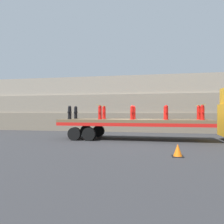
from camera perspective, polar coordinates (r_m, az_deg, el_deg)
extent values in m
plane|color=#2D2D30|center=(13.96, 5.51, -7.16)|extent=(120.00, 120.00, 0.00)
cube|color=#706656|center=(20.29, 7.31, -2.59)|extent=(60.00, 3.00, 1.66)
cube|color=gray|center=(20.43, 7.34, 2.08)|extent=(60.00, 3.00, 1.66)
cube|color=gray|center=(20.71, 7.36, 6.65)|extent=(60.00, 3.00, 1.66)
cube|color=brown|center=(13.86, 5.51, -2.26)|extent=(9.26, 2.48, 0.18)
cube|color=red|center=(12.68, 4.98, -3.33)|extent=(9.26, 0.08, 0.20)
cube|color=red|center=(15.06, 5.96, -2.81)|extent=(9.26, 0.08, 0.20)
cylinder|color=black|center=(13.30, -6.02, -5.77)|extent=(0.80, 0.30, 0.80)
cylinder|color=black|center=(15.49, -3.51, -4.96)|extent=(0.80, 0.30, 0.80)
cylinder|color=black|center=(13.60, -9.77, -5.64)|extent=(0.80, 0.30, 0.80)
cylinder|color=black|center=(15.75, -6.79, -4.88)|extent=(0.80, 0.30, 0.80)
cylinder|color=black|center=(14.30, -11.00, -1.77)|extent=(0.28, 0.28, 0.03)
cylinder|color=black|center=(14.29, -11.00, -0.39)|extent=(0.22, 0.22, 0.72)
sphere|color=black|center=(14.30, -11.00, 1.23)|extent=(0.21, 0.21, 0.21)
cylinder|color=black|center=(14.12, -11.29, -0.05)|extent=(0.10, 0.15, 0.10)
cylinder|color=black|center=(14.47, -10.72, -0.05)|extent=(0.10, 0.15, 0.10)
cylinder|color=black|center=(15.32, -9.46, -1.66)|extent=(0.28, 0.28, 0.03)
cylinder|color=black|center=(15.31, -9.46, -0.37)|extent=(0.22, 0.22, 0.72)
sphere|color=black|center=(15.32, -9.46, 1.15)|extent=(0.21, 0.21, 0.21)
cylinder|color=black|center=(15.14, -9.71, -0.05)|extent=(0.10, 0.15, 0.10)
cylinder|color=black|center=(15.49, -9.21, -0.05)|extent=(0.10, 0.15, 0.10)
cylinder|color=red|center=(13.67, -3.15, -1.85)|extent=(0.28, 0.28, 0.03)
cylinder|color=red|center=(13.66, -3.15, -0.41)|extent=(0.22, 0.22, 0.72)
sphere|color=red|center=(13.67, -3.15, 1.29)|extent=(0.21, 0.21, 0.21)
cylinder|color=red|center=(13.48, -3.35, -0.05)|extent=(0.10, 0.15, 0.10)
cylinder|color=red|center=(13.84, -2.96, -0.05)|extent=(0.10, 0.15, 0.10)
cylinder|color=red|center=(14.73, -2.10, -1.72)|extent=(0.28, 0.28, 0.03)
cylinder|color=red|center=(14.72, -2.10, -0.39)|extent=(0.22, 0.22, 0.72)
sphere|color=red|center=(14.73, -2.10, 1.19)|extent=(0.21, 0.21, 0.21)
cylinder|color=red|center=(14.54, -2.27, -0.05)|extent=(0.10, 0.15, 0.10)
cylinder|color=red|center=(14.91, -1.94, -0.05)|extent=(0.10, 0.15, 0.10)
cylinder|color=red|center=(13.31, 5.28, -1.90)|extent=(0.28, 0.28, 0.03)
cylinder|color=red|center=(13.31, 5.28, -0.42)|extent=(0.22, 0.22, 0.72)
sphere|color=red|center=(13.31, 5.28, 1.33)|extent=(0.21, 0.21, 0.21)
cylinder|color=red|center=(13.12, 5.20, -0.05)|extent=(0.10, 0.15, 0.10)
cylinder|color=red|center=(13.49, 5.36, -0.05)|extent=(0.10, 0.15, 0.10)
cylinder|color=red|center=(14.40, 5.73, -1.76)|extent=(0.28, 0.28, 0.03)
cylinder|color=red|center=(14.40, 5.73, -0.39)|extent=(0.22, 0.22, 0.72)
sphere|color=red|center=(14.40, 5.73, 1.22)|extent=(0.21, 0.21, 0.21)
cylinder|color=red|center=(14.21, 5.66, -0.05)|extent=(0.10, 0.15, 0.10)
cylinder|color=red|center=(14.58, 5.80, -0.05)|extent=(0.10, 0.15, 0.10)
cylinder|color=red|center=(13.26, 13.98, -1.91)|extent=(0.28, 0.28, 0.03)
cylinder|color=red|center=(13.25, 13.98, -0.42)|extent=(0.22, 0.22, 0.72)
sphere|color=red|center=(13.26, 13.98, 1.33)|extent=(0.21, 0.21, 0.21)
cylinder|color=red|center=(13.07, 14.02, -0.05)|extent=(0.10, 0.15, 0.10)
cylinder|color=red|center=(13.44, 13.94, -0.05)|extent=(0.10, 0.15, 0.10)
cylinder|color=red|center=(14.35, 13.77, -1.76)|extent=(0.28, 0.28, 0.03)
cylinder|color=red|center=(14.35, 13.77, -0.39)|extent=(0.22, 0.22, 0.72)
sphere|color=red|center=(14.35, 13.76, 1.23)|extent=(0.21, 0.21, 0.21)
cylinder|color=red|center=(14.16, 13.80, -0.05)|extent=(0.10, 0.15, 0.10)
cylinder|color=red|center=(14.53, 13.73, -0.05)|extent=(0.10, 0.15, 0.10)
cylinder|color=red|center=(13.51, 22.55, -1.87)|extent=(0.28, 0.28, 0.03)
cylinder|color=red|center=(13.50, 22.55, -0.41)|extent=(0.22, 0.22, 0.72)
sphere|color=red|center=(13.51, 22.55, 1.31)|extent=(0.21, 0.21, 0.21)
cylinder|color=red|center=(13.32, 22.71, -0.05)|extent=(0.10, 0.15, 0.10)
cylinder|color=red|center=(13.69, 22.39, -0.05)|extent=(0.10, 0.15, 0.10)
cylinder|color=red|center=(14.58, 21.70, -1.74)|extent=(0.28, 0.28, 0.03)
cylinder|color=red|center=(14.58, 21.70, -0.38)|extent=(0.22, 0.22, 0.72)
sphere|color=red|center=(14.58, 21.70, 1.21)|extent=(0.21, 0.21, 0.21)
cylinder|color=red|center=(14.39, 21.84, -0.05)|extent=(0.10, 0.15, 0.10)
cylinder|color=red|center=(14.76, 21.57, -0.05)|extent=(0.10, 0.15, 0.10)
cube|color=yellow|center=(14.20, -2.61, 1.69)|extent=(0.05, 2.68, 0.01)
cube|color=yellow|center=(14.05, 22.11, 1.71)|extent=(0.05, 2.68, 0.01)
cube|color=black|center=(9.00, 16.80, -11.02)|extent=(0.44, 0.44, 0.03)
cone|color=orange|center=(8.96, 16.80, -9.47)|extent=(0.34, 0.34, 0.47)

